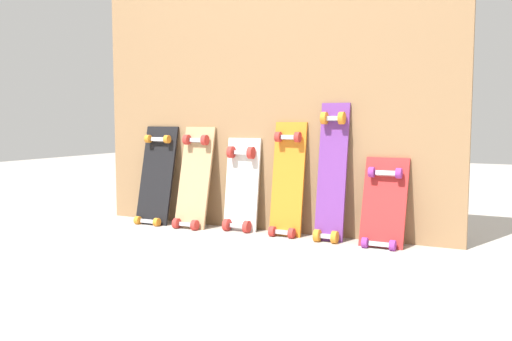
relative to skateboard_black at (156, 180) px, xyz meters
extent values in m
plane|color=#B2AAA0|center=(0.73, 0.04, -0.27)|extent=(12.00, 12.00, 0.00)
cube|color=#99724C|center=(0.73, 0.11, 0.59)|extent=(2.28, 0.04, 1.72)
cube|color=black|center=(0.00, 0.01, 0.00)|extent=(0.24, 0.18, 0.69)
cube|color=#B7B7BF|center=(0.00, -0.08, -0.25)|extent=(0.11, 0.04, 0.03)
cube|color=#B7B7BF|center=(0.00, 0.04, 0.26)|extent=(0.11, 0.04, 0.03)
cylinder|color=orange|center=(-0.07, -0.10, -0.25)|extent=(0.03, 0.05, 0.05)
cylinder|color=orange|center=(0.07, -0.10, -0.25)|extent=(0.03, 0.05, 0.05)
cylinder|color=orange|center=(-0.07, 0.03, 0.27)|extent=(0.03, 0.05, 0.05)
cylinder|color=orange|center=(0.07, 0.03, 0.27)|extent=(0.03, 0.05, 0.05)
cube|color=tan|center=(0.29, 0.00, 0.00)|extent=(0.21, 0.18, 0.69)
cube|color=#B7B7BF|center=(0.29, -0.08, -0.25)|extent=(0.10, 0.04, 0.03)
cube|color=#B7B7BF|center=(0.29, 0.04, 0.26)|extent=(0.10, 0.04, 0.03)
cylinder|color=red|center=(0.22, -0.10, -0.24)|extent=(0.03, 0.06, 0.06)
cylinder|color=red|center=(0.36, -0.10, -0.24)|extent=(0.03, 0.06, 0.06)
cylinder|color=red|center=(0.22, 0.02, 0.27)|extent=(0.03, 0.06, 0.06)
cylinder|color=red|center=(0.36, 0.02, 0.27)|extent=(0.03, 0.06, 0.06)
cube|color=silver|center=(0.60, 0.05, -0.03)|extent=(0.22, 0.10, 0.61)
cube|color=#B7B7BF|center=(0.60, -0.01, -0.24)|extent=(0.10, 0.04, 0.03)
cube|color=#B7B7BF|center=(0.60, 0.05, 0.19)|extent=(0.10, 0.04, 0.03)
cylinder|color=red|center=(0.53, -0.02, -0.24)|extent=(0.03, 0.07, 0.07)
cylinder|color=red|center=(0.67, -0.02, -0.24)|extent=(0.03, 0.07, 0.07)
cylinder|color=red|center=(0.53, 0.03, 0.19)|extent=(0.03, 0.07, 0.07)
cylinder|color=red|center=(0.67, 0.03, 0.19)|extent=(0.03, 0.07, 0.07)
cube|color=orange|center=(0.91, 0.03, 0.02)|extent=(0.19, 0.12, 0.72)
cube|color=#B7B7BF|center=(0.91, -0.03, -0.25)|extent=(0.09, 0.04, 0.03)
cube|color=#B7B7BF|center=(0.91, 0.05, 0.29)|extent=(0.09, 0.04, 0.03)
cylinder|color=red|center=(0.85, -0.05, -0.25)|extent=(0.03, 0.06, 0.06)
cylinder|color=red|center=(0.96, -0.05, -0.25)|extent=(0.03, 0.06, 0.06)
cylinder|color=red|center=(0.85, 0.03, 0.29)|extent=(0.03, 0.06, 0.06)
cylinder|color=red|center=(0.96, 0.03, 0.29)|extent=(0.03, 0.06, 0.06)
cube|color=#6B338C|center=(1.17, 0.03, 0.07)|extent=(0.16, 0.13, 0.82)
cube|color=#B7B7BF|center=(1.17, -0.04, -0.24)|extent=(0.07, 0.04, 0.03)
cube|color=#B7B7BF|center=(1.17, 0.05, 0.40)|extent=(0.07, 0.04, 0.03)
cylinder|color=orange|center=(1.12, -0.06, -0.24)|extent=(0.03, 0.07, 0.07)
cylinder|color=orange|center=(1.22, -0.06, -0.24)|extent=(0.03, 0.07, 0.07)
cylinder|color=orange|center=(1.12, 0.03, 0.40)|extent=(0.03, 0.07, 0.07)
cylinder|color=orange|center=(1.22, 0.03, 0.40)|extent=(0.03, 0.07, 0.07)
cube|color=#B22626|center=(1.47, 0.01, -0.08)|extent=(0.23, 0.17, 0.54)
cube|color=#B7B7BF|center=(1.47, -0.07, -0.25)|extent=(0.10, 0.04, 0.03)
cube|color=#B7B7BF|center=(1.47, 0.04, 0.11)|extent=(0.10, 0.04, 0.03)
cylinder|color=purple|center=(1.39, -0.09, -0.25)|extent=(0.03, 0.05, 0.05)
cylinder|color=purple|center=(1.54, -0.09, -0.25)|extent=(0.03, 0.05, 0.05)
cylinder|color=purple|center=(1.39, 0.02, 0.11)|extent=(0.03, 0.05, 0.05)
cylinder|color=purple|center=(1.54, 0.02, 0.11)|extent=(0.03, 0.05, 0.05)
camera|label=1|loc=(2.14, -2.85, 0.39)|focal=38.61mm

